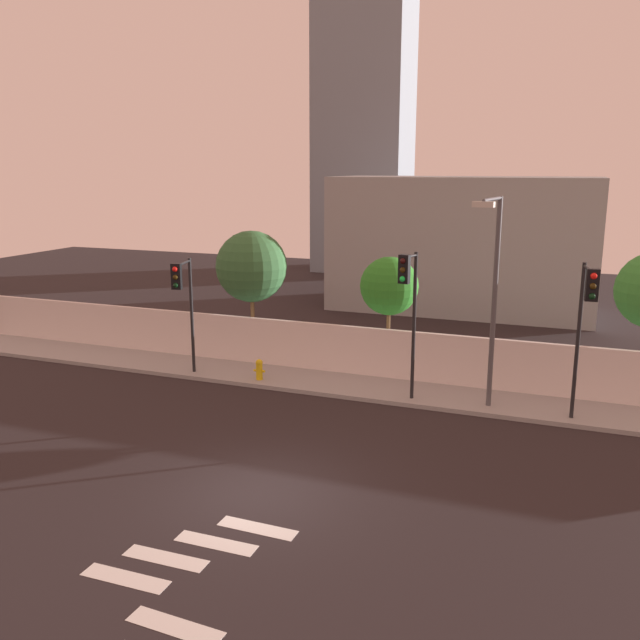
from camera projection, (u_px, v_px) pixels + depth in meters
ground_plane at (260, 492)px, 16.26m from camera, size 80.00×80.00×0.00m
sidewalk at (361, 388)px, 23.71m from camera, size 36.00×2.40×0.15m
perimeter_wall at (372, 352)px, 24.67m from camera, size 36.00×0.18×1.80m
crosswalk_marking at (186, 578)px, 12.84m from camera, size 3.76×4.74×0.01m
traffic_light_left at (409, 296)px, 21.25m from camera, size 0.41×1.11×4.90m
traffic_light_center at (183, 293)px, 23.84m from camera, size 0.59×1.68×4.31m
traffic_light_right at (585, 311)px, 19.20m from camera, size 0.47×1.59×4.82m
street_lamp_curbside at (493, 285)px, 20.58m from camera, size 0.62×2.26×6.68m
fire_hydrant at (259, 369)px, 24.30m from camera, size 0.44×0.26×0.76m
roadside_tree_leftmost at (251, 267)px, 27.46m from camera, size 2.93×2.93×5.18m
roadside_tree_midleft at (389, 286)px, 25.53m from camera, size 2.23×2.23×4.39m
low_building_distant at (463, 244)px, 36.53m from camera, size 13.93×6.00×7.20m
tower_on_skyline at (365, 67)px, 48.29m from camera, size 6.61×5.00×29.52m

